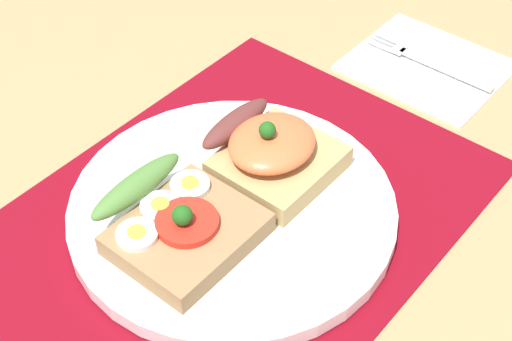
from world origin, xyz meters
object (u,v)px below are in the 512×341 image
Objects in this scene: plate at (232,210)px; napkin at (427,65)px; sandwich_egg_tomato at (175,222)px; fork at (425,61)px; sandwich_salmon at (272,152)px.

napkin is at bearing -3.23° from plate.
sandwich_egg_tomato is 0.75× the size of fork.
napkin is at bearing -4.05° from sandwich_salmon.
napkin is (23.11, -1.64, -3.43)cm from sandwich_salmon.
plate is 2.66× the size of sandwich_salmon.
sandwich_egg_tomato is at bearing 175.15° from napkin.
sandwich_salmon is (10.35, -1.20, 0.63)cm from sandwich_egg_tomato.
sandwich_salmon is 23.42cm from napkin.
sandwich_salmon is 23.27cm from fork.
sandwich_salmon is at bearing -6.63° from sandwich_egg_tomato.
sandwich_salmon reaches higher than napkin.
sandwich_salmon is at bearing 176.53° from fork.
fork is at bearing -2.75° from plate.
sandwich_egg_tomato reaches higher than fork.
napkin is at bearing -4.85° from sandwich_egg_tomato.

